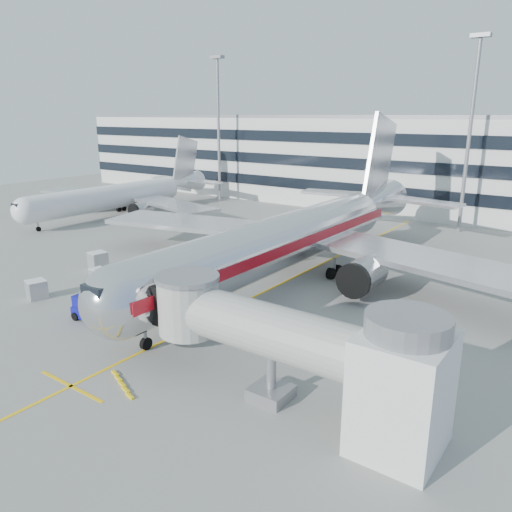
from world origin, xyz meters
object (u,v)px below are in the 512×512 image
Objects in this scene: main_jet at (296,236)px; baggage_tug at (88,309)px; belt_loader at (160,307)px; cargo_container_front at (37,289)px; cargo_container_left at (98,260)px; ramp_worker at (97,287)px; cargo_container_right at (99,276)px.

main_jet is 20.57m from baggage_tug.
baggage_tug is at bearing -132.63° from belt_loader.
baggage_tug is at bearing -1.82° from cargo_container_front.
baggage_tug is 14.01m from cargo_container_left.
cargo_container_left reaches higher than cargo_container_front.
main_jet is at bearing -8.58° from ramp_worker.
main_jet is 19.20m from ramp_worker.
main_jet is 26.92× the size of cargo_container_front.
cargo_container_front is (-11.43, -3.89, 0.24)m from belt_loader.
cargo_container_right is (4.17, -3.02, -0.13)m from cargo_container_left.
cargo_container_right is (-6.51, 6.06, -0.11)m from baggage_tug.
cargo_container_left is 1.29× the size of cargo_container_right.
cargo_container_left is 1.01× the size of cargo_container_front.
cargo_container_right is 3.95m from ramp_worker.
cargo_container_right is 0.78× the size of ramp_worker.
belt_loader is 2.99× the size of cargo_container_right.
main_jet is 19.43m from cargo_container_right.
ramp_worker is at bearing -39.71° from cargo_container_right.
main_jet is 26.55× the size of cargo_container_left.
baggage_tug is 1.43× the size of cargo_container_left.
cargo_container_right is 5.93m from cargo_container_front.
cargo_container_left is at bearing 144.11° from cargo_container_right.
belt_loader is 7.31m from ramp_worker.
baggage_tug is 1.44× the size of ramp_worker.
cargo_container_left is at bearing 139.63° from baggage_tug.
cargo_container_left is 9.08m from ramp_worker.
main_jet is at bearing 41.52° from cargo_container_right.
baggage_tug is 4.96m from ramp_worker.
ramp_worker is (-3.47, 3.54, 0.09)m from baggage_tug.
belt_loader is at bearing -10.60° from cargo_container_right.
main_jet is 24.32m from cargo_container_front.
cargo_container_front is at bearing -161.20° from belt_loader.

